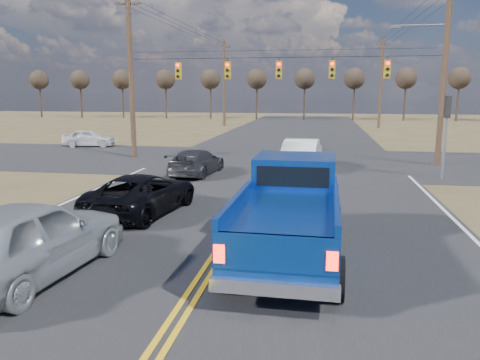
% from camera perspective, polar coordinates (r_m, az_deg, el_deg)
% --- Properties ---
extents(ground, '(160.00, 160.00, 0.00)m').
position_cam_1_polar(ground, '(10.67, -4.44, -11.84)').
color(ground, brown).
rests_on(ground, ground).
extents(road_main, '(14.00, 120.00, 0.02)m').
position_cam_1_polar(road_main, '(20.12, 2.52, -1.00)').
color(road_main, '#28282B').
rests_on(road_main, ground).
extents(road_cross, '(120.00, 12.00, 0.02)m').
position_cam_1_polar(road_cross, '(27.95, 4.60, 2.30)').
color(road_cross, '#28282B').
rests_on(road_cross, ground).
extents(signal_gantry, '(19.60, 4.83, 10.00)m').
position_cam_1_polar(signal_gantry, '(27.41, 5.79, 12.73)').
color(signal_gantry, '#473323').
rests_on(signal_gantry, ground).
extents(utility_poles, '(19.60, 58.32, 10.00)m').
position_cam_1_polar(utility_poles, '(26.68, 4.57, 13.16)').
color(utility_poles, '#473323').
rests_on(utility_poles, ground).
extents(treeline, '(87.00, 117.80, 7.40)m').
position_cam_1_polar(treeline, '(36.62, 6.05, 13.22)').
color(treeline, '#33261C').
rests_on(treeline, ground).
extents(pickup_truck, '(2.63, 6.38, 2.38)m').
position_cam_1_polar(pickup_truck, '(11.60, 6.13, -3.99)').
color(pickup_truck, black).
rests_on(pickup_truck, ground).
extents(silver_suv, '(2.65, 5.52, 1.82)m').
position_cam_1_polar(silver_suv, '(11.33, -24.51, -6.56)').
color(silver_suv, '#AEB2B7').
rests_on(silver_suv, ground).
extents(black_suv, '(2.92, 5.15, 1.36)m').
position_cam_1_polar(black_suv, '(16.23, -11.79, -1.62)').
color(black_suv, black).
rests_on(black_suv, ground).
extents(white_car_queue, '(2.09, 5.10, 1.65)m').
position_cam_1_polar(white_car_queue, '(25.27, 7.62, 3.22)').
color(white_car_queue, silver).
rests_on(white_car_queue, ground).
extents(dgrey_car_queue, '(2.20, 4.54, 1.27)m').
position_cam_1_polar(dgrey_car_queue, '(23.37, -5.32, 2.20)').
color(dgrey_car_queue, '#313136').
rests_on(dgrey_car_queue, ground).
extents(cross_car_west, '(2.12, 4.01, 1.30)m').
position_cam_1_polar(cross_car_west, '(36.91, -17.92, 4.88)').
color(cross_car_west, white).
rests_on(cross_car_west, ground).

